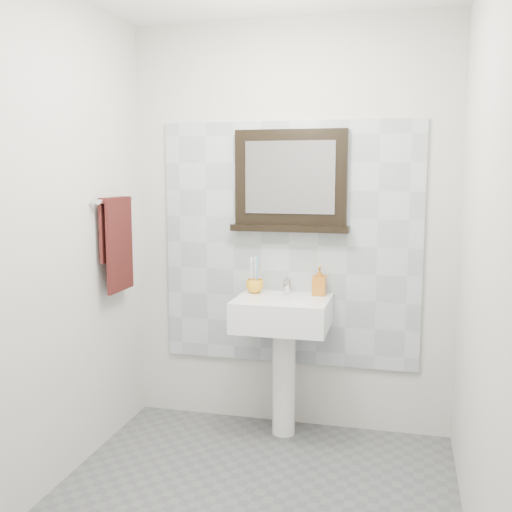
{
  "coord_description": "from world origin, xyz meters",
  "views": [
    {
      "loc": [
        0.69,
        -2.52,
        1.59
      ],
      "look_at": [
        -0.08,
        0.55,
        1.15
      ],
      "focal_mm": 42.0,
      "sensor_mm": 36.0,
      "label": 1
    }
  ],
  "objects_px": {
    "pedestal_sink": "(283,328)",
    "hand_towel": "(117,237)",
    "toothbrush_cup": "(255,286)",
    "framed_mirror": "(290,183)",
    "soap_dispenser": "(319,281)"
  },
  "relations": [
    {
      "from": "soap_dispenser",
      "to": "framed_mirror",
      "type": "distance_m",
      "value": 0.62
    },
    {
      "from": "pedestal_sink",
      "to": "hand_towel",
      "type": "height_order",
      "value": "hand_towel"
    },
    {
      "from": "soap_dispenser",
      "to": "framed_mirror",
      "type": "height_order",
      "value": "framed_mirror"
    },
    {
      "from": "hand_towel",
      "to": "framed_mirror",
      "type": "bearing_deg",
      "value": 23.16
    },
    {
      "from": "pedestal_sink",
      "to": "soap_dispenser",
      "type": "distance_m",
      "value": 0.36
    },
    {
      "from": "toothbrush_cup",
      "to": "framed_mirror",
      "type": "height_order",
      "value": "framed_mirror"
    },
    {
      "from": "framed_mirror",
      "to": "hand_towel",
      "type": "distance_m",
      "value": 1.08
    },
    {
      "from": "toothbrush_cup",
      "to": "framed_mirror",
      "type": "xyz_separation_m",
      "value": [
        0.2,
        0.09,
        0.63
      ]
    },
    {
      "from": "toothbrush_cup",
      "to": "hand_towel",
      "type": "relative_size",
      "value": 0.19
    },
    {
      "from": "pedestal_sink",
      "to": "hand_towel",
      "type": "distance_m",
      "value": 1.11
    },
    {
      "from": "soap_dispenser",
      "to": "hand_towel",
      "type": "distance_m",
      "value": 1.23
    },
    {
      "from": "soap_dispenser",
      "to": "toothbrush_cup",
      "type": "bearing_deg",
      "value": -174.15
    },
    {
      "from": "toothbrush_cup",
      "to": "hand_towel",
      "type": "distance_m",
      "value": 0.87
    },
    {
      "from": "framed_mirror",
      "to": "soap_dispenser",
      "type": "bearing_deg",
      "value": -16.73
    },
    {
      "from": "pedestal_sink",
      "to": "toothbrush_cup",
      "type": "xyz_separation_m",
      "value": [
        -0.2,
        0.1,
        0.23
      ]
    }
  ]
}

